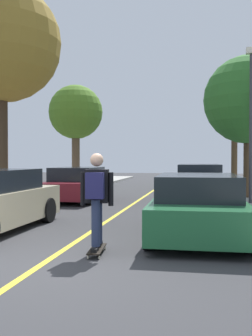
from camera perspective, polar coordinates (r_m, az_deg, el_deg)
The scene contains 14 objects.
ground at distance 6.30m, azimuth -12.52°, elevation -13.92°, with size 80.00×80.00×0.00m, color #353538.
center_line at distance 10.01m, azimuth -3.23°, elevation -8.17°, with size 0.12×39.20×0.01m, color gold.
parked_car_left_near at distance 15.35m, azimuth -7.31°, elevation -2.41°, with size 2.05×4.13×1.33m.
parked_car_right_nearest at distance 8.38m, azimuth 10.66°, elevation -5.56°, with size 2.06×4.26×1.32m.
parked_car_right_near at distance 14.95m, azimuth 10.84°, elevation -2.31°, with size 1.91×4.60×1.47m.
parked_car_right_far at distance 21.69m, azimuth 10.90°, elevation -1.41°, with size 2.10×4.47×1.27m.
parked_car_right_farthest at distance 27.21m, azimuth 10.94°, elevation -0.82°, with size 2.06×4.71×1.29m.
street_tree_left_nearest at distance 14.40m, azimuth -18.11°, elevation 17.28°, with size 4.07×4.07×7.56m.
street_tree_left_near at distance 21.26m, azimuth -7.53°, elevation 8.13°, with size 2.94×2.94×5.57m.
street_tree_right_nearest at distance 16.09m, azimuth 17.76°, elevation 9.64°, with size 3.49×3.49×5.62m.
street_tree_right_near at distance 22.21m, azimuth 15.92°, elevation 9.42°, with size 3.24×3.24×6.32m.
streetlamp at distance 13.88m, azimuth 18.17°, elevation 7.66°, with size 0.36×0.24×5.33m.
skateboard at distance 6.81m, azimuth -4.36°, elevation -11.98°, with size 0.31×0.86×0.10m.
skateboarder at distance 6.62m, azimuth -4.42°, elevation -4.01°, with size 0.59×0.71×1.65m.
Camera 1 is at (2.44, -5.57, 1.65)m, focal length 40.82 mm.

